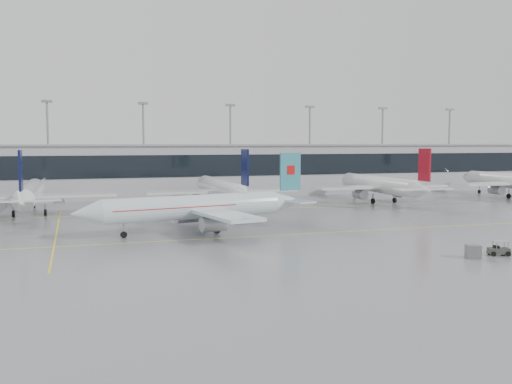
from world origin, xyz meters
name	(u,v)px	position (x,y,z in m)	size (l,w,h in m)	color
ground	(282,235)	(0.00, 0.00, 0.00)	(320.00, 320.00, 0.00)	gray
taxi_line_main	(282,235)	(0.00, 0.00, 0.01)	(120.00, 0.25, 0.01)	yellow
taxi_line_north	(227,210)	(0.00, 30.00, 0.01)	(120.00, 0.25, 0.01)	yellow
taxi_line_cross	(57,229)	(-30.00, 15.00, 0.01)	(0.25, 60.00, 0.01)	yellow
terminal	(193,171)	(0.00, 62.00, 6.00)	(180.00, 15.00, 12.00)	#A3A3A7
terminal_glass	(200,166)	(0.00, 54.45, 7.50)	(180.00, 0.20, 5.00)	black
terminal_roof	(193,145)	(0.00, 62.00, 12.20)	(182.00, 16.00, 0.40)	gray
light_masts	(188,140)	(0.00, 68.00, 13.34)	(156.40, 1.00, 22.60)	gray
air_canada_jet	(202,207)	(-10.04, 6.30, 3.55)	(35.82, 28.84, 11.23)	silver
parked_jet_b	(29,194)	(-35.00, 33.69, 3.71)	(29.64, 36.96, 11.72)	silver
parked_jet_c	(222,189)	(0.00, 33.69, 3.71)	(29.64, 36.96, 11.72)	silver
parked_jet_d	(381,185)	(35.00, 33.69, 3.71)	(29.64, 36.96, 11.72)	silver
baggage_tug	(499,250)	(18.54, -20.95, 0.58)	(3.46, 2.00, 1.65)	#383B33
gse_unit	(473,252)	(14.66, -21.44, 0.75)	(1.49, 1.39, 1.49)	slate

